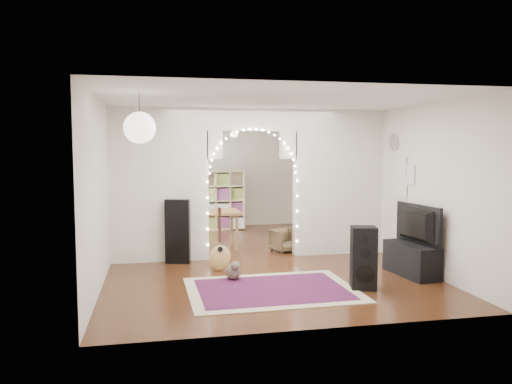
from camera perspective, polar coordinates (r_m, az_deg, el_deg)
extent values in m
plane|color=black|center=(9.25, -0.48, -7.40)|extent=(7.50, 7.50, 0.00)
cube|color=white|center=(9.06, -0.49, 9.52)|extent=(5.00, 7.50, 0.02)
cube|color=silver|center=(12.75, -3.70, 2.15)|extent=(5.00, 0.02, 2.70)
cube|color=silver|center=(5.44, 7.07, -1.83)|extent=(5.00, 0.02, 2.70)
cube|color=silver|center=(8.92, -16.45, 0.70)|extent=(0.02, 7.50, 2.70)
cube|color=silver|center=(9.84, 13.97, 1.15)|extent=(0.02, 7.50, 2.70)
cube|color=silver|center=(8.89, -10.98, 0.80)|extent=(1.70, 0.20, 2.70)
cube|color=silver|center=(9.51, 9.33, 1.10)|extent=(1.70, 0.20, 2.70)
cube|color=silver|center=(9.04, -0.49, 8.25)|extent=(1.60, 0.20, 0.40)
cube|color=white|center=(10.70, -15.48, 2.22)|extent=(0.04, 1.20, 1.40)
cylinder|color=white|center=(9.27, 15.55, 5.52)|extent=(0.03, 0.31, 0.31)
sphere|color=white|center=(6.47, -13.15, 7.16)|extent=(0.40, 0.40, 0.40)
cube|color=maroon|center=(7.16, 1.83, -11.08)|extent=(2.39, 1.81, 0.02)
cube|color=black|center=(8.74, -8.93, -4.47)|extent=(0.45, 0.25, 1.12)
ellipsoid|color=tan|center=(8.16, -4.16, -6.46)|extent=(0.37, 0.22, 0.42)
cube|color=black|center=(8.09, -4.17, -4.01)|extent=(0.05, 0.04, 0.49)
cube|color=black|center=(8.06, -4.19, -2.15)|extent=(0.06, 0.04, 0.11)
ellipsoid|color=brown|center=(7.69, -2.61, -9.07)|extent=(0.23, 0.35, 0.24)
sphere|color=brown|center=(7.53, -2.39, -8.44)|extent=(0.15, 0.15, 0.14)
cone|color=brown|center=(7.51, -2.66, -7.93)|extent=(0.04, 0.04, 0.05)
cone|color=brown|center=(7.52, -2.12, -7.91)|extent=(0.04, 0.04, 0.05)
cylinder|color=brown|center=(7.88, -2.88, -9.32)|extent=(0.05, 0.22, 0.07)
cube|color=black|center=(7.28, 12.18, -7.36)|extent=(0.41, 0.37, 0.89)
cylinder|color=black|center=(7.18, 12.36, -9.16)|extent=(0.25, 0.08, 0.26)
cylinder|color=black|center=(7.11, 12.40, -6.84)|extent=(0.14, 0.05, 0.14)
cylinder|color=black|center=(7.08, 12.43, -5.27)|extent=(0.08, 0.04, 0.08)
cube|color=black|center=(8.26, 17.32, -7.38)|extent=(0.52, 1.04, 0.50)
imported|color=black|center=(8.16, 17.43, -3.54)|extent=(0.27, 1.08, 0.62)
cube|color=beige|center=(12.19, -4.67, -0.95)|extent=(1.45, 0.68, 1.44)
cube|color=brown|center=(9.88, -5.47, -2.32)|extent=(1.21, 0.82, 0.05)
cylinder|color=brown|center=(9.58, -8.32, -4.88)|extent=(0.05, 0.05, 0.70)
cylinder|color=brown|center=(9.70, -2.17, -4.69)|extent=(0.05, 0.05, 0.70)
cylinder|color=brown|center=(10.21, -8.58, -4.26)|extent=(0.05, 0.05, 0.70)
cylinder|color=brown|center=(10.33, -2.80, -4.10)|extent=(0.05, 0.05, 0.70)
imported|color=silver|center=(9.87, -5.48, -1.63)|extent=(0.19, 0.19, 0.19)
imported|color=brown|center=(10.55, -8.90, -4.65)|extent=(0.53, 0.54, 0.46)
imported|color=brown|center=(9.70, 3.31, -5.53)|extent=(0.59, 0.60, 0.43)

